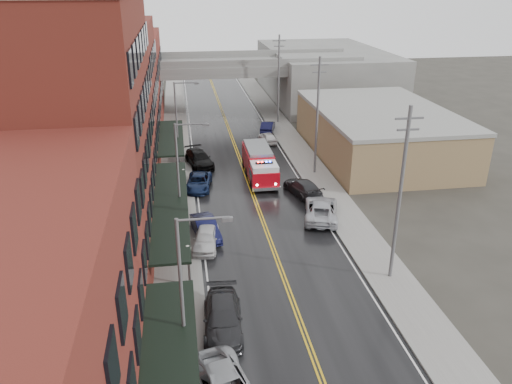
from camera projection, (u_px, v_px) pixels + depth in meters
road at (254, 196)px, 46.83m from camera, size 11.00×160.00×0.02m
sidewalk_left at (175, 201)px, 45.78m from camera, size 3.00×160.00×0.15m
sidewalk_right at (329, 191)px, 47.83m from camera, size 3.00×160.00×0.15m
curb_left at (193, 200)px, 46.02m from camera, size 0.30×160.00×0.15m
curb_right at (312, 192)px, 47.60m from camera, size 0.30×160.00×0.15m
brick_building_a at (10, 347)px, 19.01m from camera, size 9.00×18.00×12.00m
brick_building_b at (81, 131)px, 35.06m from camera, size 9.00×20.00×18.00m
brick_building_c at (111, 98)px, 51.53m from camera, size 9.00×15.00×15.00m
brick_building_far at (127, 80)px, 68.00m from camera, size 9.00×20.00×12.00m
tan_building at (379, 133)px, 57.16m from camera, size 14.00×22.00×5.00m
right_far_block at (324, 74)px, 84.06m from camera, size 18.00×30.00×8.00m
awning_1 at (171, 203)px, 38.25m from camera, size 2.60×18.00×3.09m
awning_2 at (171, 137)px, 54.13m from camera, size 2.60×13.00×3.09m
globe_lamp_1 at (188, 256)px, 32.32m from camera, size 0.44×0.44×3.12m
globe_lamp_2 at (184, 178)px, 45.02m from camera, size 0.44×0.44×3.12m
street_lamp_0 at (187, 290)px, 23.90m from camera, size 2.64×0.22×9.00m
street_lamp_1 at (181, 171)px, 38.42m from camera, size 2.64×0.22×9.00m
street_lamp_2 at (179, 118)px, 52.94m from camera, size 2.64×0.22×9.00m
utility_pole_0 at (400, 193)px, 31.73m from camera, size 1.80×0.24×12.00m
utility_pole_1 at (317, 115)px, 49.88m from camera, size 1.80×0.24×12.00m
utility_pole_2 at (279, 78)px, 68.03m from camera, size 1.80×0.24×12.00m
overpass at (222, 73)px, 73.50m from camera, size 40.00×10.00×7.50m
fire_truck at (260, 163)px, 50.43m from camera, size 3.36×8.27×3.01m
parked_car_left_3 at (223, 318)px, 28.91m from camera, size 2.59×5.62×1.59m
parked_car_left_4 at (206, 238)px, 37.80m from camera, size 2.52×4.70×1.52m
parked_car_left_5 at (206, 228)px, 39.31m from camera, size 2.42×4.83×1.52m
parked_car_left_6 at (199, 182)px, 48.31m from camera, size 3.03×5.23×1.37m
parked_car_left_7 at (199, 159)px, 54.22m from camera, size 3.38×5.86×1.60m
parked_car_right_0 at (321, 209)px, 42.34m from camera, size 4.20×6.40×1.64m
parked_car_right_1 at (303, 187)px, 47.01m from camera, size 3.34×5.51×1.49m
parked_car_right_2 at (268, 137)px, 61.86m from camera, size 2.04×4.05×1.32m
parked_car_right_3 at (268, 127)px, 66.05m from camera, size 2.77×4.73×1.47m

